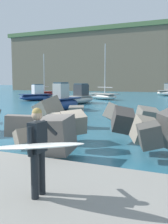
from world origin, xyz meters
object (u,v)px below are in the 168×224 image
boat_near_left (80,97)px  boat_mid_left (103,96)px  boat_mid_centre (36,95)px  station_building_east (142,32)px  boat_near_right (63,101)px  surfer_with_board (36,147)px  boat_far_left (46,94)px

boat_near_left → boat_mid_left: (-0.06, 8.29, -0.21)m
boat_mid_centre → station_building_east: bearing=89.3°
boat_near_left → boat_near_right: bearing=-76.7°
surfer_with_board → boat_near_right: boat_near_right is taller
surfer_with_board → station_building_east: bearing=100.7°
boat_near_right → station_building_east: 77.60m
boat_mid_centre → boat_near_right: bearing=-45.3°
boat_near_right → boat_far_left: bearing=126.3°
station_building_east → boat_far_left: bearing=-95.4°
boat_near_left → boat_near_right: 7.56m
surfer_with_board → boat_mid_left: size_ratio=0.26×
surfer_with_board → boat_mid_centre: boat_mid_centre is taller
boat_mid_left → station_building_east: station_building_east is taller
boat_near_right → station_building_east: (-8.69, 74.59, 19.59)m
surfer_with_board → boat_near_right: 18.71m
surfer_with_board → boat_far_left: (-22.45, 35.61, -0.75)m
boat_near_right → boat_near_left: bearing=103.3°
surfer_with_board → boat_mid_centre: bearing=124.5°
surfer_with_board → boat_far_left: 42.10m
boat_mid_left → boat_mid_centre: bearing=-142.0°
boat_near_right → boat_mid_centre: bearing=134.7°
surfer_with_board → boat_near_left: (-10.27, 24.01, -0.54)m
surfer_with_board → boat_near_right: size_ratio=0.48×
boat_near_right → surfer_with_board: bearing=-62.9°
boat_far_left → station_building_east: (5.22, 55.62, 19.86)m
surfer_with_board → station_building_east: size_ratio=0.37×
surfer_with_board → boat_mid_left: 33.91m
boat_near_left → boat_mid_left: 8.29m
boat_mid_left → boat_mid_centre: (-7.73, -6.03, 0.18)m
boat_near_right → boat_mid_left: boat_mid_left is taller
boat_far_left → boat_mid_left: bearing=-15.3°
surfer_with_board → boat_near_left: 26.12m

